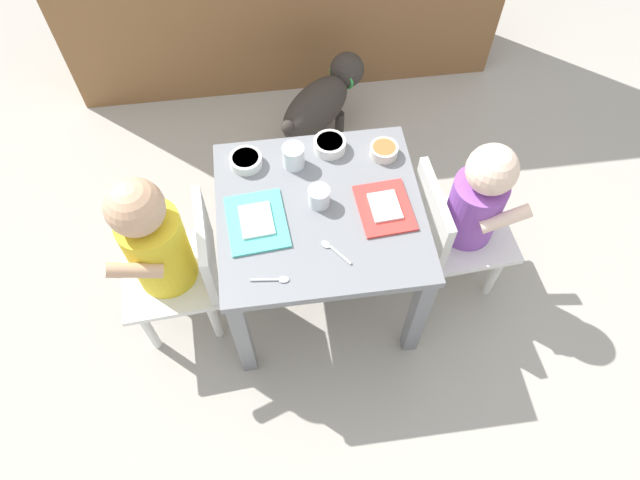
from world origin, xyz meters
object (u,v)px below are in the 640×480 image
(seated_child_right, at_px, (471,206))
(water_cup_left, at_px, (319,197))
(cereal_bowl_left_side, at_px, (330,145))
(food_tray_right, at_px, (385,207))
(seated_child_left, at_px, (160,245))
(food_tray_left, at_px, (257,221))
(veggie_bowl_far, at_px, (384,150))
(water_cup_right, at_px, (294,157))
(spoon_by_left_tray, at_px, (334,250))
(spoon_by_right_tray, at_px, (274,280))
(veggie_bowl_near, at_px, (246,160))
(dining_table, at_px, (320,225))
(dog, at_px, (322,101))

(seated_child_right, bearing_deg, water_cup_left, 177.70)
(cereal_bowl_left_side, bearing_deg, food_tray_right, -63.24)
(seated_child_left, distance_m, cereal_bowl_left_side, 0.57)
(food_tray_left, relative_size, veggie_bowl_far, 2.52)
(water_cup_right, relative_size, spoon_by_left_tray, 0.80)
(veggie_bowl_far, bearing_deg, spoon_by_right_tray, -133.38)
(seated_child_right, xyz_separation_m, food_tray_left, (-0.62, -0.03, 0.08))
(water_cup_left, height_order, veggie_bowl_near, water_cup_left)
(food_tray_right, xyz_separation_m, water_cup_right, (-0.23, 0.19, 0.02))
(spoon_by_left_tray, bearing_deg, food_tray_left, 149.51)
(water_cup_right, bearing_deg, veggie_bowl_far, 0.63)
(food_tray_right, height_order, spoon_by_left_tray, food_tray_right)
(water_cup_right, distance_m, veggie_bowl_far, 0.27)
(water_cup_right, bearing_deg, water_cup_left, -69.99)
(seated_child_left, relative_size, water_cup_left, 11.09)
(seated_child_right, bearing_deg, water_cup_right, 161.72)
(dining_table, xyz_separation_m, water_cup_left, (-0.00, 0.02, 0.11))
(seated_child_left, bearing_deg, water_cup_left, 6.65)
(dog, xyz_separation_m, food_tray_right, (0.08, -0.71, 0.27))
(dining_table, xyz_separation_m, food_tray_right, (0.18, -0.02, 0.09))
(seated_child_left, xyz_separation_m, dog, (0.55, 0.72, -0.22))
(veggie_bowl_near, bearing_deg, dining_table, -44.13)
(food_tray_right, bearing_deg, dining_table, 172.11)
(seated_child_right, height_order, spoon_by_left_tray, seated_child_right)
(spoon_by_left_tray, bearing_deg, spoon_by_right_tray, -157.70)
(water_cup_right, height_order, veggie_bowl_far, water_cup_right)
(veggie_bowl_near, height_order, spoon_by_left_tray, veggie_bowl_near)
(seated_child_left, relative_size, dog, 1.73)
(dog, relative_size, food_tray_left, 1.88)
(water_cup_left, distance_m, veggie_bowl_far, 0.26)
(water_cup_left, bearing_deg, seated_child_left, -173.35)
(seated_child_left, distance_m, food_tray_left, 0.28)
(water_cup_left, xyz_separation_m, spoon_by_left_tray, (0.02, -0.16, -0.02))
(cereal_bowl_left_side, height_order, spoon_by_left_tray, cereal_bowl_left_side)
(seated_child_left, relative_size, water_cup_right, 9.70)
(seated_child_right, distance_m, dog, 0.79)
(food_tray_left, bearing_deg, cereal_bowl_left_side, 45.38)
(spoon_by_left_tray, height_order, spoon_by_right_tray, same)
(seated_child_left, bearing_deg, spoon_by_right_tray, -30.09)
(water_cup_right, bearing_deg, seated_child_left, -153.15)
(food_tray_left, height_order, spoon_by_left_tray, food_tray_left)
(seated_child_left, height_order, dog, seated_child_left)
(dining_table, bearing_deg, seated_child_right, 0.23)
(seated_child_right, bearing_deg, spoon_by_right_tray, -160.51)
(spoon_by_left_tray, bearing_deg, seated_child_right, 18.37)
(food_tray_right, xyz_separation_m, cereal_bowl_left_side, (-0.12, 0.24, 0.01))
(food_tray_right, distance_m, water_cup_right, 0.30)
(seated_child_left, distance_m, spoon_by_left_tray, 0.48)
(dining_table, height_order, cereal_bowl_left_side, cereal_bowl_left_side)
(spoon_by_left_tray, distance_m, spoon_by_right_tray, 0.18)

